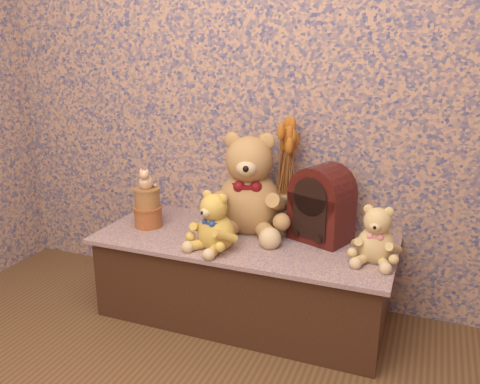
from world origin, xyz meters
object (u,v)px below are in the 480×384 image
Objects in this scene: biscuit_tin_lower at (148,217)px; cat_figurine at (146,178)px; teddy_medium at (216,218)px; ceramic_vase at (285,212)px; teddy_small at (377,231)px; cathedral_radio at (322,203)px; teddy_large at (250,178)px.

cat_figurine is at bearing 0.00° from biscuit_tin_lower.
teddy_medium is 0.40m from ceramic_vase.
teddy_small is 1.43× the size of ceramic_vase.
teddy_large is at bearing -159.15° from cathedral_radio.
cathedral_radio reaches higher than ceramic_vase.
biscuit_tin_lower is at bearing -177.19° from teddy_medium.
teddy_large reaches higher than cathedral_radio.
cat_figurine is (-1.11, 0.00, 0.12)m from teddy_small.
teddy_small reaches higher than biscuit_tin_lower.
teddy_medium is (-0.06, -0.27, -0.12)m from teddy_large.
teddy_large is 3.74× the size of biscuit_tin_lower.
teddy_small is 1.11m from cat_figurine.
biscuit_tin_lower is (-0.43, 0.12, -0.09)m from teddy_medium.
cat_figurine reaches higher than teddy_medium.
ceramic_vase is 0.70m from cat_figurine.
teddy_small is 1.11m from biscuit_tin_lower.
teddy_medium is 2.49× the size of cat_figurine.
cat_figurine is (-0.43, 0.12, 0.11)m from teddy_medium.
teddy_medium is at bearing -16.05° from biscuit_tin_lower.
teddy_large is 1.45× the size of cathedral_radio.
cat_figurine is at bearing -177.29° from teddy_small.
teddy_medium is 0.79× the size of cathedral_radio.
ceramic_vase reaches higher than biscuit_tin_lower.
teddy_medium is 1.53× the size of ceramic_vase.
ceramic_vase is 1.33× the size of biscuit_tin_lower.
teddy_medium reaches higher than biscuit_tin_lower.
cat_figurine reaches higher than teddy_small.
ceramic_vase is at bearing 17.86° from biscuit_tin_lower.
cat_figurine is (-0.48, -0.15, -0.01)m from teddy_large.
cathedral_radio is 2.58× the size of biscuit_tin_lower.
teddy_medium is 0.45m from biscuit_tin_lower.
teddy_large is 0.36m from cathedral_radio.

